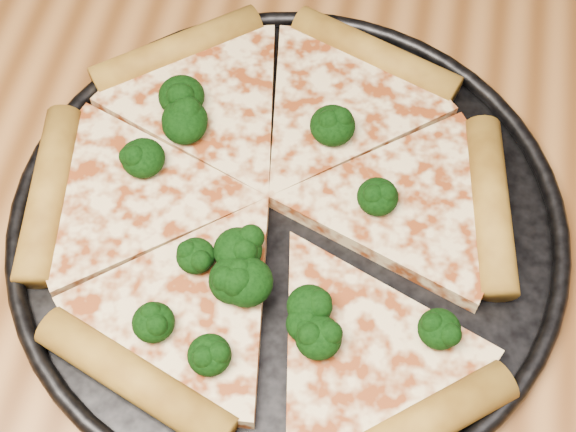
# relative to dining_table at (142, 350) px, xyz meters

# --- Properties ---
(dining_table) EXTENTS (1.20, 0.90, 0.75)m
(dining_table) POSITION_rel_dining_table_xyz_m (0.00, 0.00, 0.00)
(dining_table) COLOR #955D2E
(dining_table) RESTS_ON ground
(pizza_pan) EXTENTS (0.38, 0.38, 0.02)m
(pizza_pan) POSITION_rel_dining_table_xyz_m (0.10, 0.07, 0.10)
(pizza_pan) COLOR black
(pizza_pan) RESTS_ON dining_table
(pizza) EXTENTS (0.35, 0.37, 0.03)m
(pizza) POSITION_rel_dining_table_xyz_m (0.09, 0.08, 0.11)
(pizza) COLOR beige
(pizza) RESTS_ON pizza_pan
(broccoli_florets) EXTENTS (0.24, 0.22, 0.03)m
(broccoli_florets) POSITION_rel_dining_table_xyz_m (0.07, 0.06, 0.12)
(broccoli_florets) COLOR black
(broccoli_florets) RESTS_ON pizza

